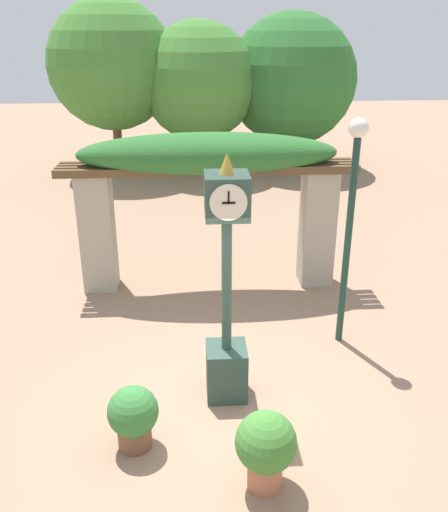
{
  "coord_description": "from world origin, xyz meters",
  "views": [
    {
      "loc": [
        -0.3,
        -5.64,
        4.4
      ],
      "look_at": [
        0.1,
        0.65,
        1.74
      ],
      "focal_mm": 38.0,
      "sensor_mm": 36.0,
      "label": 1
    }
  ],
  "objects_px": {
    "pedestal_clock": "(227,300)",
    "lamp_post": "(351,204)",
    "potted_plant_near_left": "(133,416)",
    "potted_plant_near_right": "(266,447)"
  },
  "relations": [
    {
      "from": "pedestal_clock",
      "to": "lamp_post",
      "type": "relative_size",
      "value": 0.95
    },
    {
      "from": "potted_plant_near_right",
      "to": "pedestal_clock",
      "type": "bearing_deg",
      "value": 100.67
    },
    {
      "from": "pedestal_clock",
      "to": "potted_plant_near_right",
      "type": "relative_size",
      "value": 3.58
    },
    {
      "from": "potted_plant_near_right",
      "to": "lamp_post",
      "type": "distance_m",
      "value": 3.57
    },
    {
      "from": "pedestal_clock",
      "to": "potted_plant_near_right",
      "type": "distance_m",
      "value": 1.8
    },
    {
      "from": "potted_plant_near_left",
      "to": "lamp_post",
      "type": "xyz_separation_m",
      "value": [
        2.9,
        2.11,
        1.74
      ]
    },
    {
      "from": "potted_plant_near_left",
      "to": "potted_plant_near_right",
      "type": "distance_m",
      "value": 1.55
    },
    {
      "from": "pedestal_clock",
      "to": "lamp_post",
      "type": "xyz_separation_m",
      "value": [
        1.8,
        1.23,
        0.78
      ]
    },
    {
      "from": "pedestal_clock",
      "to": "potted_plant_near_left",
      "type": "height_order",
      "value": "pedestal_clock"
    },
    {
      "from": "potted_plant_near_left",
      "to": "potted_plant_near_right",
      "type": "relative_size",
      "value": 0.87
    }
  ]
}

